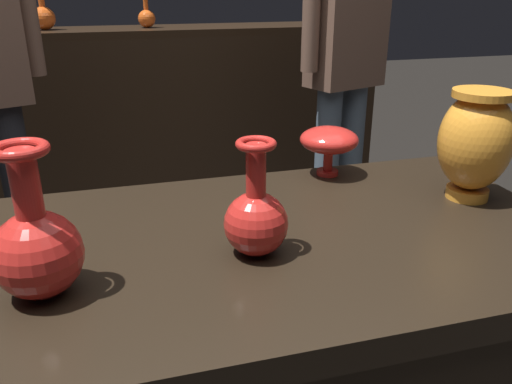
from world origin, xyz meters
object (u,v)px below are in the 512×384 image
object	(u,v)px
shelf_vase_center	(147,17)
visitor_near_right	(346,49)
vase_centerpiece	(256,217)
shelf_vase_left	(44,16)
vase_left_accent	(37,246)
vase_tall_behind	(475,141)
vase_right_accent	(329,141)

from	to	relation	value
shelf_vase_center	visitor_near_right	size ratio (longest dim) A/B	0.12
vase_centerpiece	shelf_vase_left	bearing A→B (deg)	102.64
shelf_vase_left	visitor_near_right	xyz separation A→B (m)	(1.27, -0.92, -0.10)
vase_left_accent	visitor_near_right	distance (m)	1.76
visitor_near_right	vase_tall_behind	bearing A→B (deg)	58.13
shelf_vase_left	shelf_vase_center	xyz separation A→B (m)	(0.52, -0.00, -0.01)
vase_right_accent	shelf_vase_left	world-z (taller)	shelf_vase_left
vase_right_accent	visitor_near_right	distance (m)	1.12
vase_centerpiece	visitor_near_right	size ratio (longest dim) A/B	0.12
vase_centerpiece	shelf_vase_center	xyz separation A→B (m)	(0.02, 2.24, 0.18)
vase_left_accent	shelf_vase_left	size ratio (longest dim) A/B	1.02
shelf_vase_left	vase_tall_behind	bearing A→B (deg)	-64.83
vase_right_accent	vase_left_accent	bearing A→B (deg)	-149.26
vase_left_accent	vase_centerpiece	bearing A→B (deg)	5.92
vase_tall_behind	vase_right_accent	world-z (taller)	vase_tall_behind
vase_right_accent	shelf_vase_left	xyz separation A→B (m)	(-0.77, 1.92, 0.18)
shelf_vase_center	shelf_vase_left	bearing A→B (deg)	179.55
vase_tall_behind	vase_right_accent	bearing A→B (deg)	137.38
vase_centerpiece	visitor_near_right	world-z (taller)	visitor_near_right
vase_tall_behind	vase_right_accent	size ratio (longest dim) A/B	1.68
shelf_vase_left	shelf_vase_center	distance (m)	0.52
vase_right_accent	shelf_vase_center	distance (m)	1.94
vase_left_accent	shelf_vase_center	bearing A→B (deg)	81.21
shelf_vase_center	vase_centerpiece	bearing A→B (deg)	-90.40
vase_left_accent	vase_right_accent	distance (m)	0.70
vase_left_accent	shelf_vase_center	xyz separation A→B (m)	(0.35, 2.28, 0.17)
shelf_vase_center	visitor_near_right	bearing A→B (deg)	-50.64
visitor_near_right	vase_right_accent	bearing A→B (deg)	44.11
vase_centerpiece	vase_right_accent	xyz separation A→B (m)	(0.27, 0.32, 0.02)
shelf_vase_center	visitor_near_right	xyz separation A→B (m)	(0.75, -0.92, -0.09)
shelf_vase_left	visitor_near_right	size ratio (longest dim) A/B	0.14
visitor_near_right	vase_centerpiece	bearing A→B (deg)	40.53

